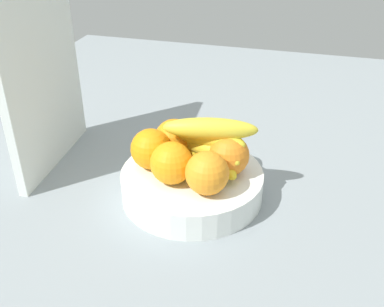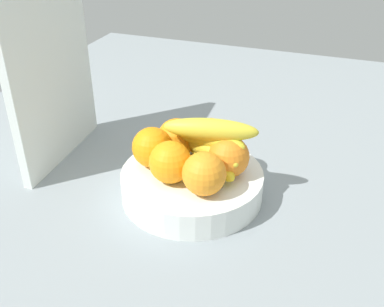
{
  "view_description": "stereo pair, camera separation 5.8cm",
  "coord_description": "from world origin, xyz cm",
  "views": [
    {
      "loc": [
        -71.13,
        -17.81,
        51.23
      ],
      "look_at": [
        -2.93,
        1.13,
        9.27
      ],
      "focal_mm": 42.53,
      "sensor_mm": 36.0,
      "label": 1
    },
    {
      "loc": [
        -69.37,
        -23.29,
        51.23
      ],
      "look_at": [
        -2.93,
        1.13,
        9.27
      ],
      "focal_mm": 42.53,
      "sensor_mm": 36.0,
      "label": 2
    }
  ],
  "objects": [
    {
      "name": "cutting_board",
      "position": [
        1.96,
        32.91,
        18.0
      ],
      "size": [
        28.06,
        3.7,
        36.0
      ],
      "primitive_type": "cube",
      "rotation": [
        0.0,
        0.0,
        0.07
      ],
      "color": "white",
      "rests_on": "ground_plane"
    },
    {
      "name": "orange_center",
      "position": [
        -1.42,
        -5.29,
        9.08
      ],
      "size": [
        7.63,
        7.63,
        7.63
      ],
      "primitive_type": "sphere",
      "color": "orange",
      "rests_on": "fruit_bowl"
    },
    {
      "name": "orange_back_left",
      "position": [
        4.28,
        0.02,
        9.08
      ],
      "size": [
        7.63,
        7.63,
        7.63
      ],
      "primitive_type": "sphere",
      "color": "orange",
      "rests_on": "fruit_bowl"
    },
    {
      "name": "fruit_bowl",
      "position": [
        -2.93,
        1.13,
        2.63
      ],
      "size": [
        26.56,
        26.56,
        5.27
      ],
      "primitive_type": "cylinder",
      "color": "white",
      "rests_on": "ground_plane"
    },
    {
      "name": "orange_top_stack",
      "position": [
        -3.07,
        8.97,
        9.08
      ],
      "size": [
        7.63,
        7.63,
        7.63
      ],
      "primitive_type": "sphere",
      "color": "orange",
      "rests_on": "fruit_bowl"
    },
    {
      "name": "ground_plane",
      "position": [
        0.0,
        0.0,
        -1.5
      ],
      "size": [
        180.0,
        140.0,
        3.0
      ],
      "primitive_type": "cube",
      "color": "gray"
    },
    {
      "name": "orange_front_right",
      "position": [
        -8.23,
        -3.01,
        9.08
      ],
      "size": [
        7.63,
        7.63,
        7.63
      ],
      "primitive_type": "sphere",
      "color": "orange",
      "rests_on": "fruit_bowl"
    },
    {
      "name": "orange_back_right",
      "position": [
        1.92,
        6.01,
        9.08
      ],
      "size": [
        7.63,
        7.63,
        7.63
      ],
      "primitive_type": "sphere",
      "color": "orange",
      "rests_on": "fruit_bowl"
    },
    {
      "name": "banana_bunch",
      "position": [
        -0.06,
        -0.99,
        10.57
      ],
      "size": [
        14.48,
        18.9,
        10.6
      ],
      "color": "yellow",
      "rests_on": "fruit_bowl"
    },
    {
      "name": "orange_front_left",
      "position": [
        -6.78,
        3.8,
        9.08
      ],
      "size": [
        7.63,
        7.63,
        7.63
      ],
      "primitive_type": "sphere",
      "color": "orange",
      "rests_on": "fruit_bowl"
    }
  ]
}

